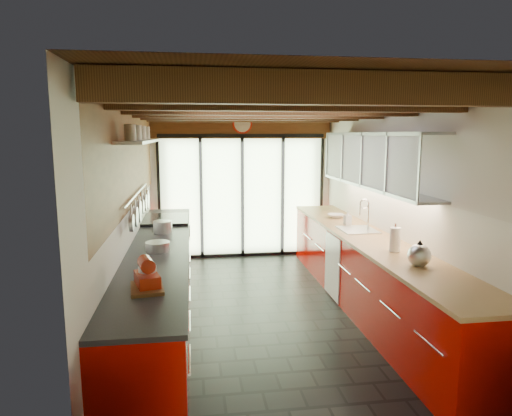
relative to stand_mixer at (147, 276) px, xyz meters
The scene contains 18 objects.
ground 2.25m from the stand_mixer, 50.71° to the left, with size 5.50×5.50×0.00m, color black.
room_shell 2.10m from the stand_mixer, 50.71° to the left, with size 5.50×5.50×5.50m.
ceiling_beams 2.72m from the stand_mixer, 56.66° to the left, with size 3.14×5.06×4.90m.
glass_door 4.48m from the stand_mixer, 73.35° to the left, with size 2.95×0.10×2.90m.
left_counter 1.65m from the stand_mixer, 90.18° to the left, with size 0.68×5.00×0.92m.
range_stove 3.05m from the stand_mixer, 90.10° to the left, with size 0.66×0.90×0.97m.
right_counter 3.03m from the stand_mixer, 31.41° to the left, with size 0.68×5.00×0.92m.
sink_assembly 3.22m from the stand_mixer, 37.35° to the left, with size 0.45×0.52×0.43m.
upper_cabinets_right 3.38m from the stand_mixer, 34.45° to the left, with size 0.34×3.00×3.00m.
left_wall_fixtures 1.97m from the stand_mixer, 96.33° to the left, with size 0.28×2.60×0.96m.
stand_mixer is the anchor object (origin of this frame).
pot_large 2.17m from the stand_mixer, 90.00° to the left, with size 0.24×0.24×0.15m, color silver.
pot_small 1.22m from the stand_mixer, 90.00° to the left, with size 0.26×0.26×0.10m, color silver.
cutting_board 0.10m from the stand_mixer, 90.00° to the right, with size 0.26×0.36×0.03m, color brown.
kettle 2.56m from the stand_mixer, ahead, with size 0.23×0.28×0.27m.
paper_towel 2.67m from the stand_mixer, 18.01° to the left, with size 0.14×0.14×0.31m.
soap_bottle 3.45m from the stand_mixer, 42.60° to the left, with size 0.09×0.09×0.20m, color silver.
bowl 3.83m from the stand_mixer, 48.38° to the left, with size 0.24×0.24×0.06m, color silver.
Camera 1 is at (-0.89, -5.26, 2.18)m, focal length 32.00 mm.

